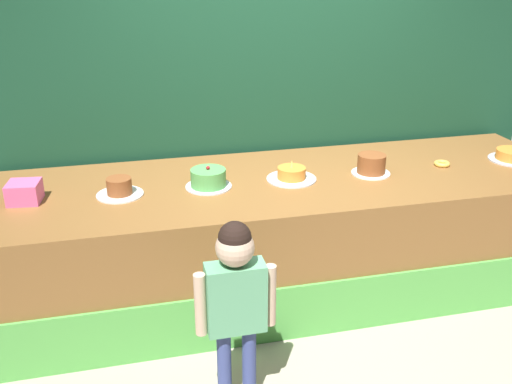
{
  "coord_description": "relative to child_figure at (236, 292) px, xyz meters",
  "views": [
    {
      "loc": [
        -1.09,
        -2.9,
        2.26
      ],
      "look_at": [
        -0.3,
        0.36,
        0.87
      ],
      "focal_mm": 40.42,
      "sensor_mm": 36.0,
      "label": 1
    }
  ],
  "objects": [
    {
      "name": "cake_center",
      "position": [
        0.61,
        1.06,
        0.18
      ],
      "size": [
        0.34,
        0.34,
        0.14
      ],
      "color": "silver",
      "rests_on": "stage_platform"
    },
    {
      "name": "cake_left",
      "position": [
        0.04,
        1.05,
        0.21
      ],
      "size": [
        0.3,
        0.3,
        0.15
      ],
      "color": "silver",
      "rests_on": "stage_platform"
    },
    {
      "name": "cake_far_left",
      "position": [
        -0.53,
        1.05,
        0.19
      ],
      "size": [
        0.3,
        0.3,
        0.11
      ],
      "color": "white",
      "rests_on": "stage_platform"
    },
    {
      "name": "curtain_backdrop",
      "position": [
        0.61,
        1.79,
        0.65
      ],
      "size": [
        4.44,
        0.08,
        2.71
      ],
      "primitive_type": "cube",
      "color": "#19472D",
      "rests_on": "ground_plane"
    },
    {
      "name": "ground_plane",
      "position": [
        0.61,
        0.48,
        -0.7
      ],
      "size": [
        12.0,
        12.0,
        0.0
      ],
      "primitive_type": "plane",
      "color": "#ADA38E"
    },
    {
      "name": "donut",
      "position": [
        1.74,
        1.06,
        0.16
      ],
      "size": [
        0.11,
        0.11,
        0.03
      ],
      "primitive_type": "torus",
      "color": "#F2BF4C",
      "rests_on": "stage_platform"
    },
    {
      "name": "child_figure",
      "position": [
        0.0,
        0.0,
        0.0
      ],
      "size": [
        0.42,
        0.19,
        1.09
      ],
      "color": "#3F4C8C",
      "rests_on": "ground_plane"
    },
    {
      "name": "pink_box",
      "position": [
        -1.1,
        1.08,
        0.21
      ],
      "size": [
        0.21,
        0.2,
        0.13
      ],
      "primitive_type": "cube",
      "rotation": [
        0.0,
        0.0,
        -0.13
      ],
      "color": "pink",
      "rests_on": "stage_platform"
    },
    {
      "name": "stage_platform",
      "position": [
        0.61,
        1.08,
        -0.28
      ],
      "size": [
        4.01,
        1.23,
        0.85
      ],
      "color": "brown",
      "rests_on": "ground_plane"
    },
    {
      "name": "cake_right",
      "position": [
        1.17,
        1.03,
        0.21
      ],
      "size": [
        0.27,
        0.27,
        0.14
      ],
      "color": "white",
      "rests_on": "stage_platform"
    }
  ]
}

